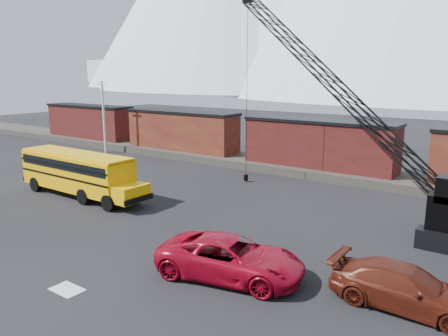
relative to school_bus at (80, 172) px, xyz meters
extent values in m
plane|color=black|center=(11.01, -5.15, -1.79)|extent=(160.00, 160.00, 0.00)
cone|color=white|center=(-248.99, 294.85, 65.41)|extent=(220.00, 220.00, 140.00)
cube|color=#443F38|center=(11.01, 16.85, -1.44)|extent=(120.00, 5.00, 0.70)
cube|color=#521817|center=(-20.99, 16.85, 0.91)|extent=(13.50, 2.90, 4.00)
cube|color=black|center=(-20.99, 16.85, 2.96)|extent=(13.70, 3.10, 0.25)
cube|color=black|center=(-25.19, 16.85, -0.79)|extent=(2.20, 2.40, 0.60)
cube|color=black|center=(-16.79, 16.85, -0.79)|extent=(2.20, 2.40, 0.60)
cube|color=#461614|center=(-4.99, 16.85, 0.91)|extent=(13.50, 2.90, 4.00)
cube|color=black|center=(-4.99, 16.85, 2.96)|extent=(13.70, 3.10, 0.25)
cube|color=black|center=(-9.19, 16.85, -0.79)|extent=(2.20, 2.40, 0.60)
cube|color=black|center=(-0.79, 16.85, -0.79)|extent=(2.20, 2.40, 0.60)
cube|color=#521817|center=(11.01, 16.85, 0.91)|extent=(13.50, 2.90, 4.00)
cube|color=black|center=(11.01, 16.85, 2.96)|extent=(13.70, 3.10, 0.25)
cube|color=black|center=(6.81, 16.85, -0.79)|extent=(2.20, 2.40, 0.60)
cube|color=black|center=(15.21, 16.85, -0.79)|extent=(2.20, 2.40, 0.60)
cylinder|color=silver|center=(-12.99, 12.85, 2.21)|extent=(0.24, 0.24, 8.00)
cube|color=silver|center=(-12.99, 12.85, 5.81)|extent=(1.40, 0.12, 0.12)
cube|color=silver|center=(11.51, -9.15, -1.78)|extent=(1.40, 0.90, 0.02)
cube|color=#F4AF05|center=(-0.35, 0.00, 0.01)|extent=(10.00, 2.50, 2.50)
cube|color=#F4AF05|center=(5.25, 0.00, -0.69)|extent=(1.60, 2.30, 1.10)
cube|color=#F4AF05|center=(-0.35, 0.00, 1.31)|extent=(10.00, 2.30, 0.18)
cube|color=black|center=(-0.35, -1.26, 0.71)|extent=(9.60, 0.05, 0.65)
cube|color=black|center=(-0.35, 1.26, 0.71)|extent=(9.60, 0.05, 0.65)
cube|color=black|center=(6.10, 0.00, -0.99)|extent=(0.15, 2.45, 0.35)
cube|color=black|center=(-5.40, 0.00, -0.99)|extent=(0.15, 2.50, 0.35)
cylinder|color=black|center=(-3.95, -1.15, -1.24)|extent=(1.10, 0.35, 1.10)
cylinder|color=black|center=(-3.95, 1.15, -1.24)|extent=(1.10, 0.35, 1.10)
cylinder|color=black|center=(1.85, -1.15, -1.24)|extent=(1.10, 0.35, 1.10)
cylinder|color=black|center=(1.85, 1.15, -1.24)|extent=(1.10, 0.35, 1.10)
cylinder|color=black|center=(4.45, -1.15, -1.24)|extent=(1.10, 0.35, 1.10)
cylinder|color=black|center=(4.45, 1.15, -1.24)|extent=(1.10, 0.35, 1.10)
imported|color=#A1071E|center=(16.34, -4.22, -0.89)|extent=(6.98, 4.38, 1.80)
imported|color=#50190E|center=(23.17, -2.42, -0.98)|extent=(5.67, 2.38, 1.63)
cylinder|color=black|center=(7.36, 10.76, 5.40)|extent=(0.04, 0.04, 14.08)
cube|color=black|center=(7.36, 10.76, -1.44)|extent=(0.25, 0.25, 0.50)
camera|label=1|loc=(26.52, -18.78, 6.94)|focal=35.00mm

